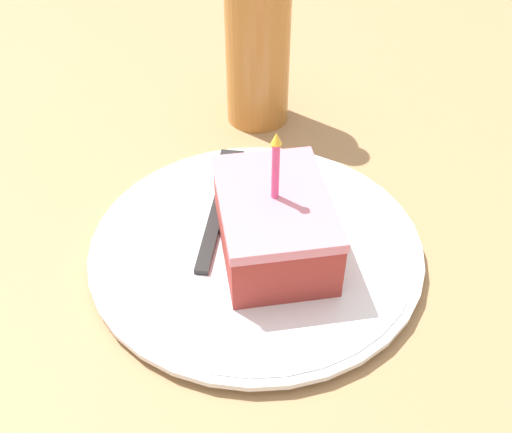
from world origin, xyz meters
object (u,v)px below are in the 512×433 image
(cake_slice, at_px, (274,223))
(fork, at_px, (221,197))
(bottle, at_px, (258,42))
(plate, at_px, (256,246))

(cake_slice, bearing_deg, fork, 116.17)
(cake_slice, relative_size, bottle, 0.55)
(fork, xyz_separation_m, bottle, (0.06, 0.16, 0.08))
(fork, bearing_deg, plate, -69.93)
(bottle, bearing_deg, cake_slice, -95.95)
(plate, height_order, cake_slice, cake_slice)
(cake_slice, bearing_deg, bottle, 84.05)
(plate, xyz_separation_m, fork, (-0.02, 0.06, 0.01))
(cake_slice, distance_m, fork, 0.09)
(plate, relative_size, bottle, 1.27)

